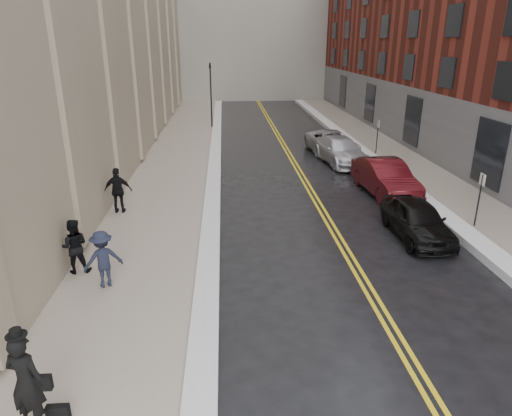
{
  "coord_description": "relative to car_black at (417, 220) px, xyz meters",
  "views": [
    {
      "loc": [
        -1.59,
        -7.56,
        6.85
      ],
      "look_at": [
        -0.6,
        6.63,
        1.6
      ],
      "focal_mm": 32.0,
      "sensor_mm": 36.0,
      "label": 1
    }
  ],
  "objects": [
    {
      "name": "ground",
      "position": [
        -5.34,
        -7.43,
        -0.7
      ],
      "size": [
        160.0,
        160.0,
        0.0
      ],
      "primitive_type": "plane",
      "color": "black",
      "rests_on": "ground"
    },
    {
      "name": "sidewalk_left",
      "position": [
        -9.84,
        8.57,
        -0.63
      ],
      "size": [
        4.0,
        64.0,
        0.15
      ],
      "primitive_type": "cube",
      "color": "gray",
      "rests_on": "ground"
    },
    {
      "name": "sidewalk_right",
      "position": [
        3.66,
        8.57,
        -0.63
      ],
      "size": [
        3.0,
        64.0,
        0.15
      ],
      "primitive_type": "cube",
      "color": "gray",
      "rests_on": "ground"
    },
    {
      "name": "lane_stripe_a",
      "position": [
        -2.96,
        8.57,
        -0.7
      ],
      "size": [
        0.12,
        64.0,
        0.01
      ],
      "primitive_type": "cube",
      "color": "gold",
      "rests_on": "ground"
    },
    {
      "name": "lane_stripe_b",
      "position": [
        -2.72,
        8.57,
        -0.7
      ],
      "size": [
        0.12,
        64.0,
        0.01
      ],
      "primitive_type": "cube",
      "color": "gold",
      "rests_on": "ground"
    },
    {
      "name": "snow_ridge_left",
      "position": [
        -7.54,
        8.57,
        -0.57
      ],
      "size": [
        0.7,
        60.8,
        0.26
      ],
      "primitive_type": "cube",
      "color": "white",
      "rests_on": "ground"
    },
    {
      "name": "snow_ridge_right",
      "position": [
        1.81,
        8.57,
        -0.55
      ],
      "size": [
        0.85,
        60.8,
        0.3
      ],
      "primitive_type": "cube",
      "color": "white",
      "rests_on": "ground"
    },
    {
      "name": "traffic_signal",
      "position": [
        -7.94,
        22.57,
        2.38
      ],
      "size": [
        0.18,
        0.15,
        5.2
      ],
      "color": "black",
      "rests_on": "ground"
    },
    {
      "name": "parking_sign_near",
      "position": [
        2.56,
        0.57,
        0.66
      ],
      "size": [
        0.06,
        0.35,
        2.23
      ],
      "color": "black",
      "rests_on": "ground"
    },
    {
      "name": "parking_sign_far",
      "position": [
        2.56,
        12.57,
        0.66
      ],
      "size": [
        0.06,
        0.35,
        2.23
      ],
      "color": "black",
      "rests_on": "ground"
    },
    {
      "name": "car_black",
      "position": [
        0.0,
        0.0,
        0.0
      ],
      "size": [
        1.66,
        4.12,
        1.4
      ],
      "primitive_type": "imported",
      "rotation": [
        0.0,
        0.0,
        0.0
      ],
      "color": "black",
      "rests_on": "ground"
    },
    {
      "name": "car_maroon",
      "position": [
        0.54,
        5.07,
        0.1
      ],
      "size": [
        2.07,
        4.99,
        1.61
      ],
      "primitive_type": "imported",
      "rotation": [
        0.0,
        0.0,
        0.08
      ],
      "color": "#420B10",
      "rests_on": "ground"
    },
    {
      "name": "car_silver_near",
      "position": [
        -0.14,
        10.96,
        0.04
      ],
      "size": [
        2.77,
        5.36,
        1.49
      ],
      "primitive_type": "imported",
      "rotation": [
        0.0,
        0.0,
        0.14
      ],
      "color": "#B9BAC2",
      "rests_on": "ground"
    },
    {
      "name": "car_silver_far",
      "position": [
        -0.14,
        13.16,
        0.02
      ],
      "size": [
        2.95,
        5.43,
        1.45
      ],
      "primitive_type": "imported",
      "rotation": [
        0.0,
        0.0,
        0.11
      ],
      "color": "#A6A8AE",
      "rests_on": "ground"
    },
    {
      "name": "pedestrian_main",
      "position": [
        -10.56,
        -8.19,
        0.43
      ],
      "size": [
        0.82,
        0.64,
        1.96
      ],
      "primitive_type": "imported",
      "rotation": [
        0.0,
        0.0,
        2.87
      ],
      "color": "black",
      "rests_on": "sidewalk_left"
    },
    {
      "name": "pedestrian_a",
      "position": [
        -11.54,
        -2.14,
        0.31
      ],
      "size": [
        0.92,
        0.77,
        1.71
      ],
      "primitive_type": "imported",
      "rotation": [
        0.0,
        0.0,
        3.3
      ],
      "color": "black",
      "rests_on": "sidewalk_left"
    },
    {
      "name": "pedestrian_b",
      "position": [
        -10.47,
        -3.07,
        0.3
      ],
      "size": [
        1.26,
        1.04,
        1.7
      ],
      "primitive_type": "imported",
      "rotation": [
        0.0,
        0.0,
        3.58
      ],
      "color": "#1A1E30",
      "rests_on": "sidewalk_left"
    },
    {
      "name": "pedestrian_c",
      "position": [
        -11.32,
        3.03,
        0.39
      ],
      "size": [
        1.11,
        0.46,
        1.89
      ],
      "primitive_type": "imported",
      "rotation": [
        0.0,
        0.0,
        3.14
      ],
      "color": "black",
      "rests_on": "sidewalk_left"
    }
  ]
}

